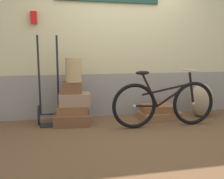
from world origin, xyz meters
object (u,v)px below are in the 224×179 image
(suitcase_3, at_px, (72,88))
(burlap_sack, at_px, (202,100))
(suitcase_0, at_px, (72,119))
(suitcase_1, at_px, (72,109))
(wicker_basket, at_px, (73,70))
(bicycle, at_px, (164,103))
(suitcase_5, at_px, (157,108))
(luggage_trolley, at_px, (50,105))
(suitcase_4, at_px, (159,115))
(suitcase_2, at_px, (75,99))

(suitcase_3, distance_m, burlap_sack, 2.35)
(suitcase_0, bearing_deg, suitcase_1, 77.66)
(wicker_basket, distance_m, bicycle, 1.54)
(suitcase_5, height_order, luggage_trolley, luggage_trolley)
(suitcase_0, relative_size, suitcase_5, 1.00)
(suitcase_4, height_order, burlap_sack, burlap_sack)
(suitcase_3, bearing_deg, burlap_sack, 3.29)
(wicker_basket, height_order, luggage_trolley, luggage_trolley)
(suitcase_4, distance_m, bicycle, 0.55)
(suitcase_0, xyz_separation_m, wicker_basket, (0.04, 0.02, 0.80))
(luggage_trolley, bearing_deg, suitcase_3, -6.54)
(suitcase_0, height_order, suitcase_3, suitcase_3)
(burlap_sack, xyz_separation_m, bicycle, (-0.93, -0.43, 0.07))
(wicker_basket, bearing_deg, suitcase_3, 140.68)
(luggage_trolley, bearing_deg, suitcase_4, -2.37)
(suitcase_4, xyz_separation_m, wicker_basket, (-1.49, 0.01, 0.83))
(suitcase_2, height_order, suitcase_5, suitcase_2)
(suitcase_1, bearing_deg, suitcase_4, 3.39)
(suitcase_2, bearing_deg, luggage_trolley, 175.36)
(suitcase_0, distance_m, luggage_trolley, 0.43)
(suitcase_1, bearing_deg, wicker_basket, -25.18)
(suitcase_5, bearing_deg, bicycle, -94.22)
(suitcase_2, relative_size, wicker_basket, 1.29)
(suitcase_5, height_order, wicker_basket, wicker_basket)
(suitcase_2, height_order, bicycle, bicycle)
(suitcase_4, bearing_deg, suitcase_5, 121.28)
(suitcase_1, distance_m, luggage_trolley, 0.38)
(suitcase_0, xyz_separation_m, suitcase_1, (0.01, 0.04, 0.15))
(suitcase_3, relative_size, bicycle, 0.19)
(suitcase_2, distance_m, burlap_sack, 2.30)
(suitcase_0, bearing_deg, burlap_sack, 5.93)
(suitcase_1, xyz_separation_m, burlap_sack, (2.33, -0.03, 0.06))
(wicker_basket, bearing_deg, suitcase_2, 58.46)
(suitcase_3, height_order, bicycle, bicycle)
(wicker_basket, bearing_deg, burlap_sack, -0.45)
(suitcase_0, relative_size, wicker_basket, 1.46)
(suitcase_0, distance_m, suitcase_4, 1.53)
(wicker_basket, bearing_deg, luggage_trolley, 170.43)
(suitcase_3, distance_m, suitcase_5, 1.55)
(wicker_basket, bearing_deg, bicycle, -18.12)
(wicker_basket, xyz_separation_m, burlap_sack, (2.30, -0.02, -0.59))
(suitcase_1, bearing_deg, burlap_sack, 3.60)
(suitcase_0, bearing_deg, suitcase_2, 42.98)
(burlap_sack, bearing_deg, suitcase_1, 179.15)
(suitcase_3, height_order, burlap_sack, suitcase_3)
(bicycle, bearing_deg, suitcase_1, 161.62)
(suitcase_0, height_order, suitcase_4, suitcase_0)
(suitcase_3, relative_size, luggage_trolley, 0.22)
(suitcase_0, distance_m, burlap_sack, 2.36)
(suitcase_0, height_order, suitcase_2, suitcase_2)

